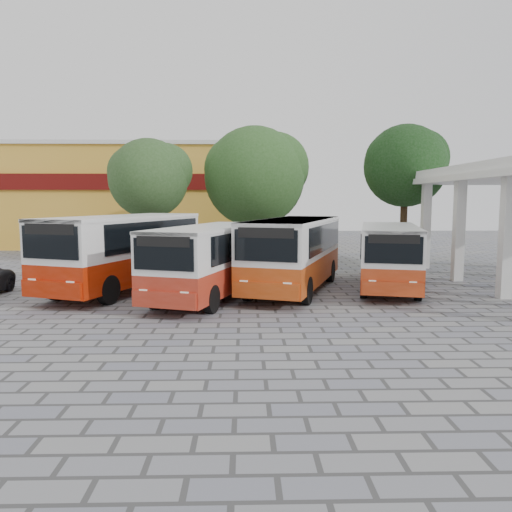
{
  "coord_description": "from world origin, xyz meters",
  "views": [
    {
      "loc": [
        -2.32,
        -17.19,
        3.83
      ],
      "look_at": [
        -1.83,
        3.52,
        1.5
      ],
      "focal_mm": 35.0,
      "sensor_mm": 36.0,
      "label": 1
    }
  ],
  "objects_px": {
    "bus_centre_left": "(211,257)",
    "bus_far_right": "(389,252)",
    "bus_centre_right": "(294,249)",
    "bus_far_left": "(125,247)"
  },
  "relations": [
    {
      "from": "bus_centre_left",
      "to": "bus_far_right",
      "type": "xyz_separation_m",
      "value": [
        7.57,
        1.88,
        -0.05
      ]
    },
    {
      "from": "bus_centre_left",
      "to": "bus_far_right",
      "type": "relative_size",
      "value": 1.04
    },
    {
      "from": "bus_centre_right",
      "to": "bus_far_left",
      "type": "bearing_deg",
      "value": -163.6
    },
    {
      "from": "bus_far_left",
      "to": "bus_centre_left",
      "type": "relative_size",
      "value": 1.13
    },
    {
      "from": "bus_far_right",
      "to": "bus_centre_right",
      "type": "bearing_deg",
      "value": -161.07
    },
    {
      "from": "bus_far_left",
      "to": "bus_far_right",
      "type": "xyz_separation_m",
      "value": [
        11.35,
        0.02,
        -0.25
      ]
    },
    {
      "from": "bus_centre_right",
      "to": "bus_far_right",
      "type": "height_order",
      "value": "bus_centre_right"
    },
    {
      "from": "bus_centre_left",
      "to": "bus_far_right",
      "type": "bearing_deg",
      "value": 32.56
    },
    {
      "from": "bus_far_left",
      "to": "bus_centre_right",
      "type": "relative_size",
      "value": 1.05
    },
    {
      "from": "bus_centre_left",
      "to": "bus_centre_right",
      "type": "relative_size",
      "value": 0.93
    }
  ]
}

